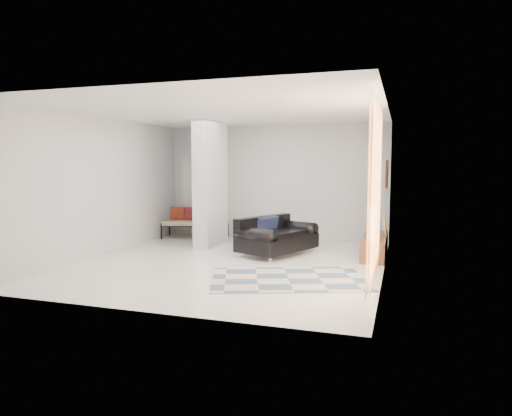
% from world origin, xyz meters
% --- Properties ---
extents(floor, '(6.00, 6.00, 0.00)m').
position_xyz_m(floor, '(0.00, 0.00, 0.00)').
color(floor, white).
rests_on(floor, ground).
extents(ceiling, '(6.00, 6.00, 0.00)m').
position_xyz_m(ceiling, '(0.00, 0.00, 2.80)').
color(ceiling, white).
rests_on(ceiling, wall_back).
extents(wall_back, '(6.00, 0.00, 6.00)m').
position_xyz_m(wall_back, '(0.00, 3.00, 1.40)').
color(wall_back, silver).
rests_on(wall_back, ground).
extents(wall_front, '(6.00, 0.00, 6.00)m').
position_xyz_m(wall_front, '(0.00, -3.00, 1.40)').
color(wall_front, silver).
rests_on(wall_front, ground).
extents(wall_left, '(0.00, 6.00, 6.00)m').
position_xyz_m(wall_left, '(-2.75, 0.00, 1.40)').
color(wall_left, silver).
rests_on(wall_left, ground).
extents(wall_right, '(0.00, 6.00, 6.00)m').
position_xyz_m(wall_right, '(2.75, 0.00, 1.40)').
color(wall_right, silver).
rests_on(wall_right, ground).
extents(partition_column, '(0.35, 1.20, 2.80)m').
position_xyz_m(partition_column, '(-1.10, 1.60, 1.40)').
color(partition_column, silver).
rests_on(partition_column, floor).
extents(hallway_door, '(0.85, 0.06, 2.04)m').
position_xyz_m(hallway_door, '(-2.10, 2.96, 1.02)').
color(hallway_door, beige).
rests_on(hallway_door, floor).
extents(curtain, '(0.00, 2.55, 2.55)m').
position_xyz_m(curtain, '(2.67, -1.15, 1.45)').
color(curtain, orange).
rests_on(curtain, wall_right).
extents(wall_art, '(0.04, 0.45, 0.55)m').
position_xyz_m(wall_art, '(2.72, 1.50, 1.65)').
color(wall_art, '#38190F').
rests_on(wall_art, wall_right).
extents(media_console, '(0.45, 1.77, 0.80)m').
position_xyz_m(media_console, '(2.52, 1.50, 0.20)').
color(media_console, brown).
rests_on(media_console, floor).
extents(loveseat, '(1.54, 1.88, 0.76)m').
position_xyz_m(loveseat, '(0.54, 1.11, 0.35)').
color(loveseat, silver).
rests_on(loveseat, floor).
extents(daybed, '(1.67, 0.93, 0.77)m').
position_xyz_m(daybed, '(-1.93, 2.48, 0.42)').
color(daybed, black).
rests_on(daybed, floor).
extents(area_rug, '(2.86, 2.37, 0.01)m').
position_xyz_m(area_rug, '(1.31, -0.85, 0.01)').
color(area_rug, '#C1B193').
rests_on(area_rug, floor).
extents(cylinder_lamp, '(0.12, 0.12, 0.66)m').
position_xyz_m(cylinder_lamp, '(2.50, 0.91, 0.73)').
color(cylinder_lamp, silver).
rests_on(cylinder_lamp, media_console).
extents(bronze_figurine, '(0.12, 0.12, 0.23)m').
position_xyz_m(bronze_figurine, '(2.47, 2.18, 0.52)').
color(bronze_figurine, '#302215').
rests_on(bronze_figurine, media_console).
extents(vase, '(0.21, 0.21, 0.20)m').
position_xyz_m(vase, '(2.47, 1.23, 0.50)').
color(vase, white).
rests_on(vase, media_console).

